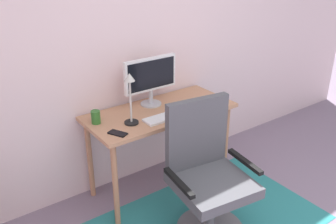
{
  "coord_description": "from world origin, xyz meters",
  "views": [
    {
      "loc": [
        -1.67,
        -0.48,
        2.01
      ],
      "look_at": [
        -0.18,
        1.6,
        0.85
      ],
      "focal_mm": 39.66,
      "sensor_mm": 36.0,
      "label": 1
    }
  ],
  "objects_px": {
    "desk_lamp": "(130,93)",
    "office_chair": "(207,181)",
    "monitor": "(151,77)",
    "keyboard": "(169,116)",
    "cell_phone": "(118,133)",
    "coffee_cup": "(96,117)",
    "computer_mouse": "(194,106)",
    "desk": "(160,120)"
  },
  "relations": [
    {
      "from": "desk_lamp",
      "to": "office_chair",
      "type": "bearing_deg",
      "value": -64.48
    },
    {
      "from": "monitor",
      "to": "keyboard",
      "type": "distance_m",
      "value": 0.39
    },
    {
      "from": "keyboard",
      "to": "cell_phone",
      "type": "distance_m",
      "value": 0.47
    },
    {
      "from": "coffee_cup",
      "to": "cell_phone",
      "type": "height_order",
      "value": "coffee_cup"
    },
    {
      "from": "keyboard",
      "to": "coffee_cup",
      "type": "height_order",
      "value": "coffee_cup"
    },
    {
      "from": "computer_mouse",
      "to": "office_chair",
      "type": "height_order",
      "value": "office_chair"
    },
    {
      "from": "coffee_cup",
      "to": "monitor",
      "type": "bearing_deg",
      "value": 6.17
    },
    {
      "from": "cell_phone",
      "to": "computer_mouse",
      "type": "bearing_deg",
      "value": -23.09
    },
    {
      "from": "desk",
      "to": "monitor",
      "type": "xyz_separation_m",
      "value": [
        0.0,
        0.14,
        0.34
      ]
    },
    {
      "from": "desk_lamp",
      "to": "keyboard",
      "type": "bearing_deg",
      "value": -14.44
    },
    {
      "from": "coffee_cup",
      "to": "office_chair",
      "type": "bearing_deg",
      "value": -56.29
    },
    {
      "from": "coffee_cup",
      "to": "desk_lamp",
      "type": "bearing_deg",
      "value": -36.55
    },
    {
      "from": "cell_phone",
      "to": "office_chair",
      "type": "relative_size",
      "value": 0.14
    },
    {
      "from": "monitor",
      "to": "coffee_cup",
      "type": "xyz_separation_m",
      "value": [
        -0.54,
        -0.06,
        -0.2
      ]
    },
    {
      "from": "coffee_cup",
      "to": "desk_lamp",
      "type": "relative_size",
      "value": 0.25
    },
    {
      "from": "keyboard",
      "to": "office_chair",
      "type": "relative_size",
      "value": 0.42
    },
    {
      "from": "keyboard",
      "to": "cell_phone",
      "type": "relative_size",
      "value": 3.07
    },
    {
      "from": "coffee_cup",
      "to": "desk",
      "type": "bearing_deg",
      "value": -8.82
    },
    {
      "from": "keyboard",
      "to": "desk_lamp",
      "type": "xyz_separation_m",
      "value": [
        -0.3,
        0.08,
        0.24
      ]
    },
    {
      "from": "monitor",
      "to": "keyboard",
      "type": "relative_size",
      "value": 1.14
    },
    {
      "from": "desk",
      "to": "cell_phone",
      "type": "relative_size",
      "value": 8.96
    },
    {
      "from": "computer_mouse",
      "to": "cell_phone",
      "type": "height_order",
      "value": "computer_mouse"
    },
    {
      "from": "monitor",
      "to": "desk_lamp",
      "type": "xyz_separation_m",
      "value": [
        -0.33,
        -0.22,
        -0.0
      ]
    },
    {
      "from": "keyboard",
      "to": "computer_mouse",
      "type": "xyz_separation_m",
      "value": [
        0.28,
        0.02,
        0.01
      ]
    },
    {
      "from": "desk",
      "to": "office_chair",
      "type": "distance_m",
      "value": 0.7
    },
    {
      "from": "office_chair",
      "to": "computer_mouse",
      "type": "bearing_deg",
      "value": 68.01
    },
    {
      "from": "computer_mouse",
      "to": "monitor",
      "type": "bearing_deg",
      "value": 132.11
    },
    {
      "from": "cell_phone",
      "to": "desk_lamp",
      "type": "xyz_separation_m",
      "value": [
        0.17,
        0.09,
        0.25
      ]
    },
    {
      "from": "monitor",
      "to": "cell_phone",
      "type": "distance_m",
      "value": 0.64
    },
    {
      "from": "desk",
      "to": "coffee_cup",
      "type": "bearing_deg",
      "value": 171.18
    },
    {
      "from": "monitor",
      "to": "desk_lamp",
      "type": "height_order",
      "value": "monitor"
    },
    {
      "from": "keyboard",
      "to": "coffee_cup",
      "type": "xyz_separation_m",
      "value": [
        -0.52,
        0.24,
        0.04
      ]
    },
    {
      "from": "keyboard",
      "to": "computer_mouse",
      "type": "height_order",
      "value": "computer_mouse"
    },
    {
      "from": "desk",
      "to": "cell_phone",
      "type": "bearing_deg",
      "value": -160.96
    },
    {
      "from": "cell_phone",
      "to": "office_chair",
      "type": "distance_m",
      "value": 0.74
    },
    {
      "from": "keyboard",
      "to": "cell_phone",
      "type": "height_order",
      "value": "keyboard"
    },
    {
      "from": "monitor",
      "to": "coffee_cup",
      "type": "bearing_deg",
      "value": -173.83
    },
    {
      "from": "coffee_cup",
      "to": "desk_lamp",
      "type": "xyz_separation_m",
      "value": [
        0.22,
        -0.16,
        0.2
      ]
    },
    {
      "from": "monitor",
      "to": "coffee_cup",
      "type": "relative_size",
      "value": 4.76
    },
    {
      "from": "office_chair",
      "to": "desk_lamp",
      "type": "bearing_deg",
      "value": 123.25
    },
    {
      "from": "computer_mouse",
      "to": "desk_lamp",
      "type": "height_order",
      "value": "desk_lamp"
    },
    {
      "from": "desk",
      "to": "office_chair",
      "type": "relative_size",
      "value": 1.23
    }
  ]
}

